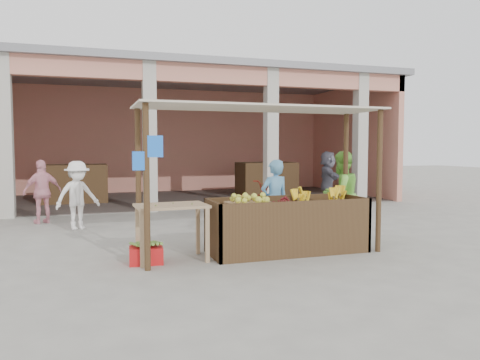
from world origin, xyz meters
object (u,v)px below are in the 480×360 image
object	(u,v)px
vendor_green	(341,193)
motorcycle	(246,204)
red_crate	(146,255)
side_table	(171,214)
vendor_blue	(275,199)
fruit_stall	(287,228)

from	to	relation	value
vendor_green	motorcycle	xyz separation A→B (m)	(-1.38, 1.54, -0.35)
red_crate	vendor_green	size ratio (longest dim) A/B	0.28
side_table	vendor_blue	xyz separation A→B (m)	(2.01, 0.74, 0.08)
side_table	motorcycle	size ratio (longest dim) A/B	0.55
side_table	motorcycle	distance (m)	3.04
red_crate	vendor_green	distance (m)	3.94
vendor_blue	fruit_stall	bearing A→B (deg)	73.46
side_table	vendor_green	distance (m)	3.46
vendor_green	motorcycle	world-z (taller)	vendor_green
red_crate	motorcycle	distance (m)	3.40
fruit_stall	red_crate	xyz separation A→B (m)	(-2.32, -0.05, -0.27)
side_table	red_crate	xyz separation A→B (m)	(-0.40, -0.08, -0.60)
vendor_blue	vendor_green	bearing A→B (deg)	170.10
fruit_stall	vendor_green	bearing A→B (deg)	27.78
side_table	vendor_green	xyz separation A→B (m)	(3.38, 0.74, 0.15)
motorcycle	side_table	bearing A→B (deg)	116.17
motorcycle	fruit_stall	bearing A→B (deg)	155.37
side_table	vendor_blue	world-z (taller)	vendor_blue
fruit_stall	red_crate	bearing A→B (deg)	-178.70
vendor_blue	vendor_green	world-z (taller)	vendor_green
side_table	motorcycle	xyz separation A→B (m)	(2.01, 2.28, -0.20)
vendor_green	motorcycle	distance (m)	2.10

